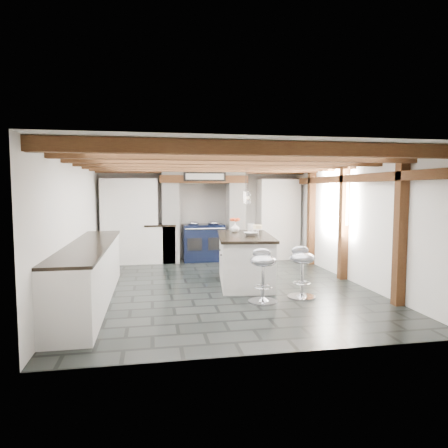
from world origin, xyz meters
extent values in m
plane|color=black|center=(0.00, 0.00, 0.00)|extent=(6.00, 6.00, 0.00)
plane|color=white|center=(0.00, 3.00, 1.15)|extent=(5.00, 0.00, 5.00)
plane|color=white|center=(-2.50, 0.00, 1.15)|extent=(0.00, 6.00, 6.00)
plane|color=white|center=(2.50, 0.00, 1.15)|extent=(0.00, 6.00, 6.00)
plane|color=white|center=(0.00, 0.00, 2.30)|extent=(6.00, 6.00, 0.00)
cube|color=white|center=(-0.80, 2.70, 0.95)|extent=(0.40, 0.60, 1.90)
cube|color=white|center=(0.80, 2.70, 0.95)|extent=(0.40, 0.60, 1.90)
cube|color=#563518|center=(0.00, 2.70, 1.99)|extent=(2.10, 0.65, 0.18)
cube|color=white|center=(0.00, 2.70, 2.15)|extent=(2.00, 0.60, 0.31)
cube|color=black|center=(0.00, 2.38, 2.05)|extent=(1.00, 0.03, 0.22)
cube|color=silver|center=(0.00, 2.36, 2.05)|extent=(0.90, 0.01, 0.14)
cube|color=white|center=(-1.75, 2.70, 1.00)|extent=(1.30, 0.58, 2.00)
cube|color=white|center=(1.90, 2.70, 1.00)|extent=(1.00, 0.58, 2.00)
cube|color=white|center=(-2.20, -0.60, 0.44)|extent=(0.60, 3.80, 0.88)
cube|color=black|center=(-2.20, -0.60, 0.90)|extent=(0.64, 3.80, 0.04)
cube|color=white|center=(-1.05, 2.70, 0.44)|extent=(0.70, 0.60, 0.88)
cube|color=black|center=(-1.05, 2.70, 0.90)|extent=(0.74, 0.64, 0.04)
cube|color=#563518|center=(2.42, 0.00, 1.95)|extent=(0.15, 5.80, 0.14)
plane|color=white|center=(2.48, 0.60, 1.55)|extent=(0.00, 0.90, 0.90)
cube|color=#563518|center=(0.00, -2.60, 2.21)|extent=(5.00, 0.16, 0.16)
cube|color=#563518|center=(0.00, -1.73, 2.21)|extent=(5.00, 0.16, 0.16)
cube|color=#563518|center=(0.00, -0.87, 2.21)|extent=(5.00, 0.16, 0.16)
cube|color=#563518|center=(0.00, 0.00, 2.21)|extent=(5.00, 0.16, 0.16)
cube|color=#563518|center=(0.00, 0.87, 2.21)|extent=(5.00, 0.16, 0.16)
cube|color=#563518|center=(0.00, 1.73, 2.21)|extent=(5.00, 0.16, 0.16)
cube|color=#563518|center=(0.00, 2.60, 2.21)|extent=(5.00, 0.16, 0.16)
cube|color=#563518|center=(2.42, -1.60, 1.15)|extent=(0.15, 0.15, 2.30)
cube|color=#563518|center=(2.42, 0.20, 1.15)|extent=(0.15, 0.15, 2.30)
cube|color=#563518|center=(2.42, 1.80, 1.15)|extent=(0.15, 0.15, 2.30)
cylinder|color=black|center=(0.45, -0.05, 1.93)|extent=(0.01, 0.01, 0.56)
cylinder|color=white|center=(0.45, -0.05, 1.60)|extent=(0.09, 0.09, 0.22)
cylinder|color=black|center=(0.50, 0.25, 1.93)|extent=(0.01, 0.01, 0.56)
cylinder|color=white|center=(0.50, 0.25, 1.60)|extent=(0.09, 0.09, 0.22)
cylinder|color=black|center=(0.55, 0.55, 1.93)|extent=(0.01, 0.01, 0.56)
cylinder|color=white|center=(0.55, 0.55, 1.60)|extent=(0.09, 0.09, 0.22)
cube|color=black|center=(0.00, 2.68, 0.45)|extent=(1.00, 0.60, 0.90)
ellipsoid|color=silver|center=(-0.25, 2.68, 0.93)|extent=(0.28, 0.28, 0.11)
ellipsoid|color=silver|center=(0.25, 2.68, 0.93)|extent=(0.28, 0.28, 0.11)
cylinder|color=silver|center=(0.00, 2.36, 0.82)|extent=(0.95, 0.03, 0.03)
cube|color=black|center=(-0.25, 2.38, 0.45)|extent=(0.35, 0.02, 0.30)
cube|color=black|center=(0.25, 2.38, 0.45)|extent=(0.35, 0.02, 0.30)
cube|color=white|center=(0.45, 0.18, 0.43)|extent=(1.10, 1.86, 0.86)
cube|color=black|center=(0.45, 0.18, 0.88)|extent=(1.19, 1.95, 0.05)
imported|color=white|center=(0.37, 0.69, 1.00)|extent=(0.20, 0.20, 0.19)
ellipsoid|color=#EA4B21|center=(0.37, 0.69, 1.15)|extent=(0.20, 0.20, 0.12)
cylinder|color=white|center=(0.64, 0.50, 1.00)|extent=(0.12, 0.12, 0.18)
imported|color=white|center=(0.54, 0.07, 0.94)|extent=(0.28, 0.28, 0.06)
cylinder|color=white|center=(0.70, 0.20, 0.96)|extent=(0.05, 0.05, 0.10)
cylinder|color=white|center=(0.70, 0.20, 1.01)|extent=(0.22, 0.22, 0.01)
cylinder|color=beige|center=(0.70, 0.20, 1.06)|extent=(0.17, 0.17, 0.07)
cylinder|color=silver|center=(1.13, -0.97, 0.02)|extent=(0.45, 0.45, 0.03)
cone|color=silver|center=(1.13, -0.97, 0.06)|extent=(0.20, 0.20, 0.08)
cylinder|color=silver|center=(1.13, -0.97, 0.34)|extent=(0.05, 0.05, 0.56)
torus|color=silver|center=(1.13, -0.97, 0.25)|extent=(0.29, 0.29, 0.02)
ellipsoid|color=gray|center=(1.13, -0.97, 0.66)|extent=(0.44, 0.44, 0.18)
ellipsoid|color=gray|center=(1.14, -0.86, 0.76)|extent=(0.29, 0.13, 0.16)
cylinder|color=silver|center=(0.44, -1.10, 0.02)|extent=(0.45, 0.45, 0.03)
cone|color=silver|center=(0.44, -1.10, 0.06)|extent=(0.21, 0.21, 0.08)
cylinder|color=silver|center=(0.44, -1.10, 0.34)|extent=(0.05, 0.05, 0.56)
torus|color=silver|center=(0.44, -1.10, 0.25)|extent=(0.29, 0.29, 0.02)
ellipsoid|color=gray|center=(0.44, -1.10, 0.66)|extent=(0.52, 0.52, 0.18)
ellipsoid|color=gray|center=(0.47, -1.01, 0.76)|extent=(0.31, 0.20, 0.16)
camera|label=1|loc=(-1.23, -6.96, 1.75)|focal=32.00mm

